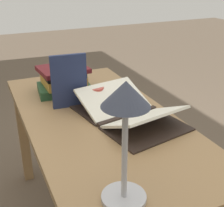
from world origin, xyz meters
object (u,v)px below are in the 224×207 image
book_stack_tall (64,80)px  reading_lamp (125,118)px  open_book (128,112)px  coffee_mug (96,96)px  book_standing_upright (69,81)px

book_stack_tall → reading_lamp: bearing=175.2°
reading_lamp → open_book: bearing=-28.0°
open_book → book_stack_tall: (0.45, 0.19, 0.04)m
book_stack_tall → reading_lamp: size_ratio=0.77×
open_book → coffee_mug: bearing=11.4°
book_standing_upright → book_stack_tall: bearing=-2.2°
book_stack_tall → reading_lamp: 0.98m
coffee_mug → book_stack_tall: bearing=23.6°
book_stack_tall → coffee_mug: 0.27m
reading_lamp → coffee_mug: 0.78m
open_book → reading_lamp: (-0.51, 0.27, 0.26)m
book_stack_tall → coffee_mug: (-0.24, -0.11, -0.02)m
open_book → reading_lamp: size_ratio=1.49×
reading_lamp → book_stack_tall: bearing=-4.8°
book_stack_tall → book_standing_upright: book_standing_upright is taller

